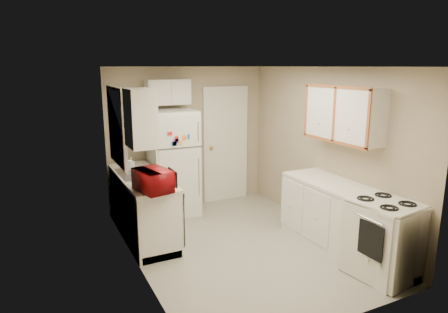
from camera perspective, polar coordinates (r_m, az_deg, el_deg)
name	(u,v)px	position (r m, az deg, el deg)	size (l,w,h in m)	color
floor	(240,245)	(5.63, 2.30, -12.52)	(3.80, 3.80, 0.00)	#B2AD9D
ceiling	(242,67)	(5.09, 2.54, 12.70)	(3.80, 3.80, 0.00)	white
wall_left	(135,173)	(4.74, -12.63, -2.27)	(3.80, 3.80, 0.00)	tan
wall_right	(325,151)	(6.01, 14.22, 0.82)	(3.80, 3.80, 0.00)	tan
wall_back	(188,138)	(6.93, -5.11, 2.71)	(2.80, 2.80, 0.00)	tan
wall_front	(342,204)	(3.74, 16.52, -6.59)	(2.80, 2.80, 0.00)	tan
left_counter	(143,206)	(5.87, -11.52, -6.95)	(0.60, 1.80, 0.90)	silver
dishwasher	(176,214)	(5.39, -6.88, -8.13)	(0.03, 0.58, 0.72)	black
sink	(139,176)	(5.89, -12.07, -2.73)	(0.54, 0.74, 0.16)	gray
microwave	(153,180)	(4.96, -10.08, -3.29)	(0.28, 0.50, 0.33)	#990A0F
soap_bottle	(131,164)	(6.05, -13.12, -0.98)	(0.09, 0.09, 0.19)	silver
window_blinds	(118,126)	(5.68, -14.97, 4.19)	(0.10, 0.98, 1.08)	silver
upper_cabinet_left	(140,118)	(4.88, -11.88, 5.37)	(0.30, 0.45, 0.70)	silver
refrigerator	(173,164)	(6.48, -7.25, -1.05)	(0.71, 0.69, 1.73)	silver
cabinet_over_fridge	(167,92)	(6.56, -8.08, 9.11)	(0.70, 0.30, 0.40)	silver
interior_door	(226,145)	(7.20, 0.24, 1.69)	(0.86, 0.06, 2.08)	silver
right_counter	(344,221)	(5.46, 16.81, -8.79)	(0.60, 2.00, 0.90)	silver
stove	(382,240)	(5.04, 21.68, -11.08)	(0.59, 0.73, 0.89)	silver
upper_cabinet_right	(344,114)	(5.45, 16.75, 5.86)	(0.30, 1.20, 0.70)	silver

